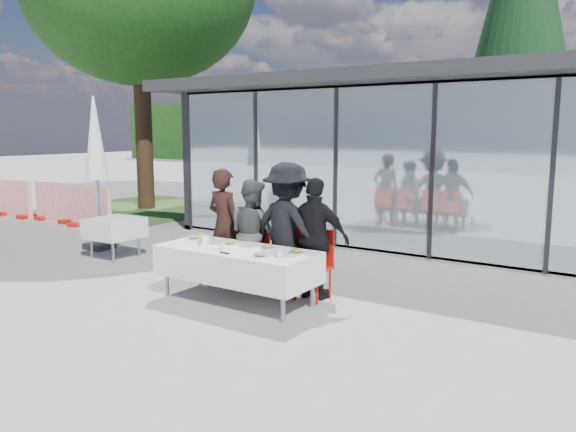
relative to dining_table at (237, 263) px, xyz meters
The scene contains 25 objects.
ground 0.67m from the dining_table, 29.03° to the right, with size 90.00×90.00×0.00m, color gray.
pavilion 8.46m from the dining_table, 73.52° to the left, with size 14.80×8.80×3.44m.
treeline 27.90m from the dining_table, 93.39° to the left, with size 62.50×2.00×4.40m.
dining_table is the anchor object (origin of this frame).
diner_a 1.16m from the dining_table, 138.50° to the left, with size 0.65×0.65×1.77m, color black.
diner_chair_a 1.12m from the dining_table, 137.97° to the left, with size 0.44×0.44×0.97m.
diner_b 0.83m from the dining_table, 110.59° to the left, with size 0.79×0.79×1.63m, color #4D4D4D.
diner_chair_b 0.80m from the dining_table, 110.25° to the left, with size 0.44×0.44×0.97m.
diner_c 0.91m from the dining_table, 64.84° to the left, with size 1.23×1.23×1.90m, color black.
diner_chair_c 0.83m from the dining_table, 65.24° to the left, with size 0.44×0.44×0.97m.
diner_d 1.14m from the dining_table, 42.04° to the left, with size 1.00×1.00×1.70m, color black.
diner_chair_d 1.11m from the dining_table, 42.57° to the left, with size 0.44×0.44×0.97m.
plate_a 0.96m from the dining_table, behind, with size 0.24×0.24×0.07m.
plate_b 0.36m from the dining_table, 147.97° to the left, with size 0.24×0.24×0.07m.
plate_c 0.48m from the dining_table, 29.54° to the left, with size 0.24×0.24×0.07m.
plate_d 0.90m from the dining_table, 12.10° to the left, with size 0.24×0.24×0.07m.
plate_extra 0.69m from the dining_table, 23.51° to the right, with size 0.24×0.24×0.07m.
juice_bottle 0.70m from the dining_table, behind, with size 0.06×0.06×0.15m, color #8DAF49.
drinking_glasses 0.49m from the dining_table, 27.01° to the right, with size 0.96×0.15×0.10m.
folded_eyeglasses 0.41m from the dining_table, 77.82° to the right, with size 0.14×0.03×0.01m, color black.
spare_table_left 3.68m from the dining_table, 166.39° to the left, with size 0.86×0.86×0.74m.
market_umbrella 4.86m from the dining_table, 164.63° to the left, with size 0.50×0.50×3.00m.
construction_barriers 10.22m from the dining_table, 164.54° to the left, with size 7.80×0.60×1.00m.
conifer_tree 13.94m from the dining_table, 86.19° to the left, with size 4.00×4.00×10.50m.
grass_patch 10.02m from the dining_table, 144.53° to the left, with size 5.00×5.00×0.02m, color #385926.
Camera 1 is at (4.37, -5.67, 2.35)m, focal length 35.00 mm.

